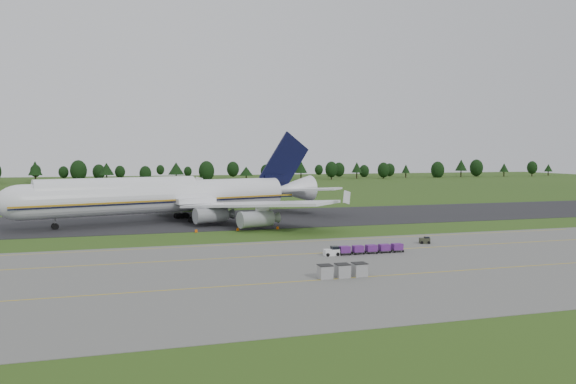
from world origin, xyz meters
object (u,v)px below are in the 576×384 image
object	(u,v)px
uld_row	(343,270)
edge_markers	(238,230)
aircraft	(169,195)
utility_cart	(425,241)
baggage_train	(363,249)

from	to	relation	value
uld_row	edge_markers	bearing A→B (deg)	95.59
aircraft	edge_markers	size ratio (longest dim) A/B	4.39
utility_cart	edge_markers	distance (m)	38.49
edge_markers	aircraft	bearing A→B (deg)	122.17
aircraft	utility_cart	size ratio (longest dim) A/B	38.68
utility_cart	edge_markers	xyz separation A→B (m)	(-28.72, 25.62, -0.27)
utility_cart	uld_row	xyz separation A→B (m)	(-24.14, -21.18, 0.40)
aircraft	baggage_train	bearing A→B (deg)	-62.95
baggage_train	utility_cart	bearing A→B (deg)	23.44
utility_cart	baggage_train	bearing A→B (deg)	-156.56
aircraft	edge_markers	distance (m)	24.01
baggage_train	edge_markers	world-z (taller)	baggage_train
utility_cart	uld_row	distance (m)	32.12
uld_row	edge_markers	size ratio (longest dim) A/B	0.37
utility_cart	uld_row	world-z (taller)	uld_row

